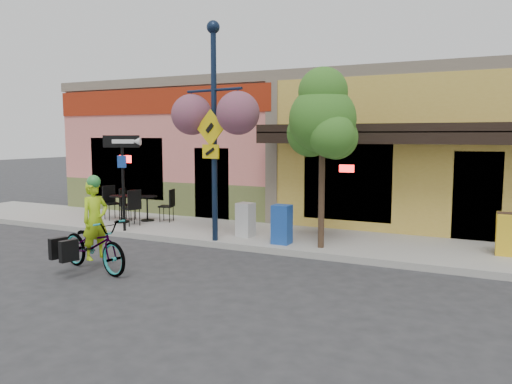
% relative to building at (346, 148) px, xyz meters
% --- Properties ---
extents(ground, '(90.00, 90.00, 0.00)m').
position_rel_building_xyz_m(ground, '(0.00, -7.50, -2.25)').
color(ground, '#2D2D30').
rests_on(ground, ground).
extents(sidewalk, '(24.00, 3.00, 0.15)m').
position_rel_building_xyz_m(sidewalk, '(0.00, -5.50, -2.17)').
color(sidewalk, '#9E9B93').
rests_on(sidewalk, ground).
extents(curb, '(24.00, 0.12, 0.15)m').
position_rel_building_xyz_m(curb, '(0.00, -6.95, -2.17)').
color(curb, '#A8A59E').
rests_on(curb, ground).
extents(building, '(18.20, 8.20, 4.50)m').
position_rel_building_xyz_m(building, '(0.00, 0.00, 0.00)').
color(building, '#E1786F').
rests_on(building, ground).
extents(bicycle, '(2.10, 1.12, 1.05)m').
position_rel_building_xyz_m(bicycle, '(-2.28, -9.79, -1.73)').
color(bicycle, maroon).
rests_on(bicycle, ground).
extents(cyclist_rider, '(0.49, 0.63, 1.55)m').
position_rel_building_xyz_m(cyclist_rider, '(-2.23, -9.79, -1.48)').
color(cyclist_rider, '#AAD916').
rests_on(cyclist_rider, ground).
extents(lamp_post, '(1.74, 0.94, 5.18)m').
position_rel_building_xyz_m(lamp_post, '(-1.26, -6.85, 0.49)').
color(lamp_post, '#111E36').
rests_on(lamp_post, sidewalk).
extents(one_way_sign, '(0.98, 0.57, 2.53)m').
position_rel_building_xyz_m(one_way_sign, '(-4.05, -6.85, -0.84)').
color(one_way_sign, black).
rests_on(one_way_sign, sidewalk).
extents(cafe_set_left, '(1.76, 1.17, 0.97)m').
position_rel_building_xyz_m(cafe_set_left, '(-4.49, -5.33, -1.62)').
color(cafe_set_left, black).
rests_on(cafe_set_left, sidewalk).
extents(cafe_set_right, '(1.92, 1.48, 1.03)m').
position_rel_building_xyz_m(cafe_set_right, '(-5.00, -5.87, -1.58)').
color(cafe_set_right, black).
rests_on(cafe_set_right, sidewalk).
extents(newspaper_box_blue, '(0.42, 0.37, 0.91)m').
position_rel_building_xyz_m(newspaper_box_blue, '(0.34, -6.49, -1.64)').
color(newspaper_box_blue, '#1B49A7').
rests_on(newspaper_box_blue, sidewalk).
extents(newspaper_box_grey, '(0.44, 0.40, 0.84)m').
position_rel_building_xyz_m(newspaper_box_grey, '(-0.82, -6.09, -1.68)').
color(newspaper_box_grey, silver).
rests_on(newspaper_box_grey, sidewalk).
extents(street_tree, '(2.08, 2.08, 4.06)m').
position_rel_building_xyz_m(street_tree, '(1.29, -6.47, -0.07)').
color(street_tree, '#3D7A26').
rests_on(street_tree, sidewalk).
extents(sandwich_board, '(0.57, 0.43, 0.92)m').
position_rel_building_xyz_m(sandwich_board, '(5.14, -5.69, -1.64)').
color(sandwich_board, yellow).
rests_on(sandwich_board, sidewalk).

